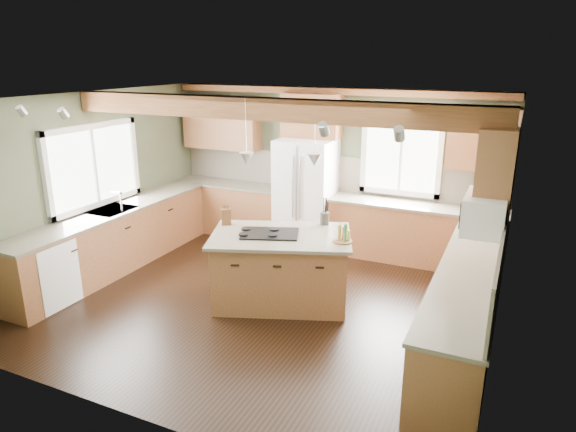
% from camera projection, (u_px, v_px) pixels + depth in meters
% --- Properties ---
extents(floor, '(5.60, 5.60, 0.00)m').
position_uv_depth(floor, '(264.00, 300.00, 6.74)').
color(floor, black).
rests_on(floor, ground).
extents(ceiling, '(5.60, 5.60, 0.00)m').
position_uv_depth(ceiling, '(260.00, 98.00, 5.96)').
color(ceiling, silver).
rests_on(ceiling, wall_back).
extents(wall_back, '(5.60, 0.00, 5.60)m').
position_uv_depth(wall_back, '(332.00, 167.00, 8.52)').
color(wall_back, '#404A34').
rests_on(wall_back, ground).
extents(wall_left, '(0.00, 5.00, 5.00)m').
position_uv_depth(wall_left, '(92.00, 183.00, 7.47)').
color(wall_left, '#404A34').
rests_on(wall_left, ground).
extents(wall_right, '(0.00, 5.00, 5.00)m').
position_uv_depth(wall_right, '(505.00, 238.00, 5.23)').
color(wall_right, '#404A34').
rests_on(wall_right, ground).
extents(ceiling_beam, '(5.55, 0.26, 0.26)m').
position_uv_depth(ceiling_beam, '(264.00, 109.00, 6.08)').
color(ceiling_beam, '#4F2916').
rests_on(ceiling_beam, ceiling).
extents(soffit_trim, '(5.55, 0.20, 0.10)m').
position_uv_depth(soffit_trim, '(331.00, 91.00, 8.06)').
color(soffit_trim, '#4F2916').
rests_on(soffit_trim, ceiling).
extents(backsplash_back, '(5.58, 0.03, 0.58)m').
position_uv_depth(backsplash_back, '(331.00, 173.00, 8.53)').
color(backsplash_back, brown).
rests_on(backsplash_back, wall_back).
extents(backsplash_right, '(0.03, 3.70, 0.58)m').
position_uv_depth(backsplash_right, '(503.00, 244.00, 5.31)').
color(backsplash_right, brown).
rests_on(backsplash_right, wall_right).
extents(base_cab_back_left, '(2.02, 0.60, 0.88)m').
position_uv_depth(base_cab_back_left, '(231.00, 209.00, 9.23)').
color(base_cab_back_left, brown).
rests_on(base_cab_back_left, floor).
extents(counter_back_left, '(2.06, 0.64, 0.04)m').
position_uv_depth(counter_back_left, '(230.00, 184.00, 9.09)').
color(counter_back_left, '#4F463A').
rests_on(counter_back_left, base_cab_back_left).
extents(base_cab_back_right, '(2.62, 0.60, 0.88)m').
position_uv_depth(base_cab_back_right, '(414.00, 234.00, 7.92)').
color(base_cab_back_right, brown).
rests_on(base_cab_back_right, floor).
extents(counter_back_right, '(2.66, 0.64, 0.04)m').
position_uv_depth(counter_back_right, '(416.00, 206.00, 7.78)').
color(counter_back_right, '#4F463A').
rests_on(counter_back_right, base_cab_back_right).
extents(base_cab_left, '(0.60, 3.70, 0.88)m').
position_uv_depth(base_cab_left, '(116.00, 240.00, 7.65)').
color(base_cab_left, brown).
rests_on(base_cab_left, floor).
extents(counter_left, '(0.64, 3.74, 0.04)m').
position_uv_depth(counter_left, '(113.00, 211.00, 7.51)').
color(counter_left, '#4F463A').
rests_on(counter_left, base_cab_left).
extents(base_cab_right, '(0.60, 3.70, 0.88)m').
position_uv_depth(base_cab_right, '(466.00, 306.00, 5.65)').
color(base_cab_right, brown).
rests_on(base_cab_right, floor).
extents(counter_right, '(0.64, 3.74, 0.04)m').
position_uv_depth(counter_right, '(471.00, 267.00, 5.51)').
color(counter_right, '#4F463A').
rests_on(counter_right, base_cab_right).
extents(upper_cab_back_left, '(1.40, 0.35, 0.90)m').
position_uv_depth(upper_cab_back_left, '(222.00, 123.00, 8.96)').
color(upper_cab_back_left, brown).
rests_on(upper_cab_back_left, wall_back).
extents(upper_cab_over_fridge, '(0.96, 0.35, 0.70)m').
position_uv_depth(upper_cab_over_fridge, '(312.00, 116.00, 8.23)').
color(upper_cab_over_fridge, brown).
rests_on(upper_cab_over_fridge, wall_back).
extents(upper_cab_right, '(0.35, 2.20, 0.90)m').
position_uv_depth(upper_cab_right, '(500.00, 158.00, 5.89)').
color(upper_cab_right, brown).
rests_on(upper_cab_right, wall_right).
extents(upper_cab_back_corner, '(0.90, 0.35, 0.90)m').
position_uv_depth(upper_cab_back_corner, '(481.00, 139.00, 7.25)').
color(upper_cab_back_corner, brown).
rests_on(upper_cab_back_corner, wall_back).
extents(window_left, '(0.04, 1.60, 1.05)m').
position_uv_depth(window_left, '(93.00, 166.00, 7.43)').
color(window_left, white).
rests_on(window_left, wall_left).
extents(window_back, '(1.10, 0.04, 1.00)m').
position_uv_depth(window_back, '(401.00, 158.00, 7.96)').
color(window_back, white).
rests_on(window_back, wall_back).
extents(sink, '(0.50, 0.65, 0.03)m').
position_uv_depth(sink, '(113.00, 211.00, 7.51)').
color(sink, '#262628').
rests_on(sink, counter_left).
extents(faucet, '(0.02, 0.02, 0.28)m').
position_uv_depth(faucet, '(121.00, 202.00, 7.39)').
color(faucet, '#B2B2B7').
rests_on(faucet, sink).
extents(dishwasher, '(0.60, 0.60, 0.84)m').
position_uv_depth(dishwasher, '(44.00, 273.00, 6.52)').
color(dishwasher, white).
rests_on(dishwasher, floor).
extents(oven, '(0.60, 0.72, 0.84)m').
position_uv_depth(oven, '(448.00, 369.00, 4.53)').
color(oven, white).
rests_on(oven, floor).
extents(microwave, '(0.40, 0.70, 0.38)m').
position_uv_depth(microwave, '(485.00, 213.00, 5.20)').
color(microwave, white).
rests_on(microwave, wall_right).
extents(pendant_left, '(0.18, 0.18, 0.16)m').
position_uv_depth(pendant_left, '(247.00, 159.00, 6.20)').
color(pendant_left, '#B2B2B7').
rests_on(pendant_left, ceiling).
extents(pendant_right, '(0.18, 0.18, 0.16)m').
position_uv_depth(pendant_right, '(314.00, 160.00, 6.15)').
color(pendant_right, '#B2B2B7').
rests_on(pendant_right, ceiling).
extents(refrigerator, '(0.90, 0.74, 1.80)m').
position_uv_depth(refrigerator, '(306.00, 194.00, 8.43)').
color(refrigerator, white).
rests_on(refrigerator, floor).
extents(island, '(1.89, 1.52, 0.88)m').
position_uv_depth(island, '(281.00, 270.00, 6.60)').
color(island, brown).
rests_on(island, floor).
extents(island_top, '(2.03, 1.66, 0.04)m').
position_uv_depth(island_top, '(281.00, 236.00, 6.47)').
color(island_top, '#4F463A').
rests_on(island_top, island).
extents(cooktop, '(0.83, 0.69, 0.02)m').
position_uv_depth(cooktop, '(270.00, 234.00, 6.47)').
color(cooktop, black).
rests_on(cooktop, island_top).
extents(knife_block, '(0.16, 0.15, 0.21)m').
position_uv_depth(knife_block, '(226.00, 217.00, 6.82)').
color(knife_block, brown).
rests_on(knife_block, island_top).
extents(utensil_crock, '(0.16, 0.16, 0.17)m').
position_uv_depth(utensil_crock, '(325.00, 218.00, 6.83)').
color(utensil_crock, '#36312B').
rests_on(utensil_crock, island_top).
extents(bottle_tray, '(0.32, 0.32, 0.22)m').
position_uv_depth(bottle_tray, '(343.00, 233.00, 6.18)').
color(bottle_tray, brown).
rests_on(bottle_tray, island_top).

